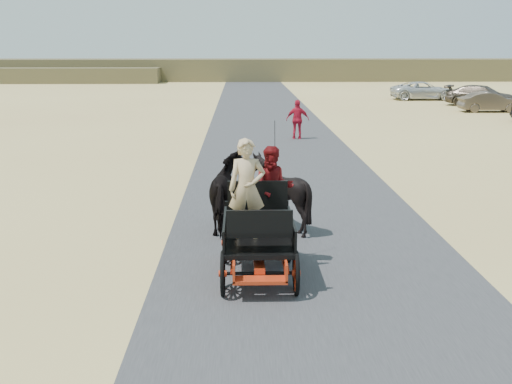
{
  "coord_description": "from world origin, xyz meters",
  "views": [
    {
      "loc": [
        -1.4,
        -11.55,
        4.15
      ],
      "look_at": [
        -1.09,
        1.12,
        1.2
      ],
      "focal_mm": 45.0,
      "sensor_mm": 36.0,
      "label": 1
    }
  ],
  "objects_px": {
    "car_c": "(482,96)",
    "car_d": "(424,91)",
    "horse_left": "(230,193)",
    "carriage": "(258,257)",
    "horse_right": "(279,193)",
    "pedestrian": "(298,120)",
    "car_b": "(490,102)"
  },
  "relations": [
    {
      "from": "horse_left",
      "to": "car_d",
      "type": "height_order",
      "value": "horse_left"
    },
    {
      "from": "car_c",
      "to": "car_d",
      "type": "xyz_separation_m",
      "value": [
        -2.51,
        5.15,
        -0.03
      ]
    },
    {
      "from": "carriage",
      "to": "car_d",
      "type": "bearing_deg",
      "value": 70.1
    },
    {
      "from": "car_d",
      "to": "carriage",
      "type": "bearing_deg",
      "value": 160.23
    },
    {
      "from": "car_b",
      "to": "car_c",
      "type": "bearing_deg",
      "value": -12.68
    },
    {
      "from": "horse_left",
      "to": "horse_right",
      "type": "height_order",
      "value": "horse_right"
    },
    {
      "from": "carriage",
      "to": "horse_right",
      "type": "relative_size",
      "value": 1.41
    },
    {
      "from": "horse_left",
      "to": "pedestrian",
      "type": "distance_m",
      "value": 14.35
    },
    {
      "from": "car_c",
      "to": "horse_right",
      "type": "bearing_deg",
      "value": -177.08
    },
    {
      "from": "carriage",
      "to": "horse_left",
      "type": "bearing_deg",
      "value": 100.39
    },
    {
      "from": "car_d",
      "to": "horse_left",
      "type": "bearing_deg",
      "value": 157.83
    },
    {
      "from": "pedestrian",
      "to": "horse_left",
      "type": "bearing_deg",
      "value": 81.42
    },
    {
      "from": "horse_right",
      "to": "car_d",
      "type": "distance_m",
      "value": 36.34
    },
    {
      "from": "car_b",
      "to": "car_c",
      "type": "relative_size",
      "value": 0.77
    },
    {
      "from": "horse_left",
      "to": "car_b",
      "type": "distance_m",
      "value": 29.67
    },
    {
      "from": "horse_left",
      "to": "car_c",
      "type": "bearing_deg",
      "value": -119.7
    },
    {
      "from": "car_c",
      "to": "carriage",
      "type": "bearing_deg",
      "value": -175.59
    },
    {
      "from": "pedestrian",
      "to": "car_d",
      "type": "bearing_deg",
      "value": -116.82
    },
    {
      "from": "horse_right",
      "to": "car_c",
      "type": "xyz_separation_m",
      "value": [
        15.36,
        28.85,
        -0.15
      ]
    },
    {
      "from": "car_c",
      "to": "car_d",
      "type": "bearing_deg",
      "value": 56.99
    },
    {
      "from": "horse_left",
      "to": "horse_right",
      "type": "distance_m",
      "value": 1.1
    },
    {
      "from": "pedestrian",
      "to": "car_b",
      "type": "relative_size",
      "value": 0.47
    },
    {
      "from": "pedestrian",
      "to": "car_d",
      "type": "relative_size",
      "value": 0.36
    },
    {
      "from": "horse_left",
      "to": "horse_right",
      "type": "bearing_deg",
      "value": -180.0
    },
    {
      "from": "horse_left",
      "to": "car_c",
      "type": "distance_m",
      "value": 33.21
    },
    {
      "from": "pedestrian",
      "to": "carriage",
      "type": "bearing_deg",
      "value": 85.14
    },
    {
      "from": "horse_left",
      "to": "pedestrian",
      "type": "xyz_separation_m",
      "value": [
        2.76,
        14.08,
        0.02
      ]
    },
    {
      "from": "horse_right",
      "to": "car_c",
      "type": "relative_size",
      "value": 0.35
    },
    {
      "from": "horse_left",
      "to": "pedestrian",
      "type": "height_order",
      "value": "pedestrian"
    },
    {
      "from": "horse_right",
      "to": "pedestrian",
      "type": "distance_m",
      "value": 14.18
    },
    {
      "from": "pedestrian",
      "to": "car_c",
      "type": "xyz_separation_m",
      "value": [
        13.7,
        14.77,
        -0.17
      ]
    },
    {
      "from": "horse_left",
      "to": "car_d",
      "type": "bearing_deg",
      "value": -112.3
    }
  ]
}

